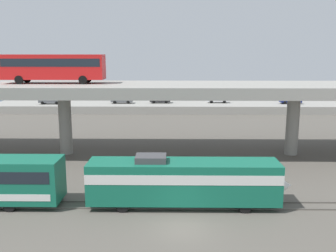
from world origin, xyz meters
name	(u,v)px	position (x,y,z in m)	size (l,w,h in m)	color
ground_plane	(182,228)	(0.00, 0.00, 0.00)	(260.00, 260.00, 0.00)	#565149
rail_strip_near	(181,209)	(0.00, 3.29, 0.06)	(110.00, 0.12, 0.12)	#59544C
rail_strip_far	(181,202)	(0.00, 4.71, 0.06)	(110.00, 0.12, 0.12)	#59544C
train_locomotive	(193,180)	(0.94, 4.00, 2.19)	(16.06, 3.04, 4.18)	#14664C
highway_overpass	(179,91)	(0.00, 20.00, 7.63)	(96.00, 10.94, 8.47)	gray
transit_bus_on_overpass	(53,66)	(-14.85, 20.60, 10.53)	(12.00, 2.68, 3.40)	red
pier_parking_lot	(176,107)	(0.00, 55.00, 0.80)	(76.73, 10.74, 1.60)	gray
parked_car_0	(122,100)	(-11.38, 54.72, 2.37)	(4.49, 1.87, 1.50)	#515459
parked_car_1	(290,100)	(23.76, 54.55, 2.37)	(4.35, 1.96, 1.50)	navy
parked_car_2	(51,100)	(-25.99, 53.38, 2.37)	(4.69, 1.82, 1.50)	#515459
parked_car_3	(218,99)	(8.82, 55.73, 2.37)	(4.40, 1.83, 1.50)	silver
parked_car_4	(160,99)	(-3.44, 55.31, 2.37)	(4.27, 1.96, 1.50)	black
harbor_water	(176,98)	(0.00, 78.00, 0.00)	(140.00, 36.00, 0.01)	navy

